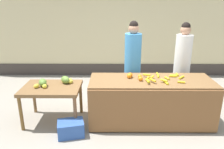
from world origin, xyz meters
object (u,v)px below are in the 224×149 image
vendor_woman_blue_shirt (133,65)px  vendor_woman_white_shirt (182,65)px  produce_sack (96,94)px  produce_crate (71,128)px

vendor_woman_blue_shirt → vendor_woman_white_shirt: vendor_woman_blue_shirt is taller
produce_sack → vendor_woman_blue_shirt: bearing=4.1°
vendor_woman_white_shirt → produce_crate: size_ratio=4.11×
vendor_woman_white_shirt → produce_sack: 1.93m
vendor_woman_blue_shirt → vendor_woman_white_shirt: bearing=4.2°
vendor_woman_white_shirt → produce_sack: vendor_woman_white_shirt is taller
vendor_woman_blue_shirt → produce_crate: (-1.13, -1.15, -0.80)m
vendor_woman_blue_shirt → vendor_woman_white_shirt: (1.06, 0.08, -0.02)m
vendor_woman_white_shirt → produce_crate: vendor_woman_white_shirt is taller
produce_sack → vendor_woman_white_shirt: bearing=4.1°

